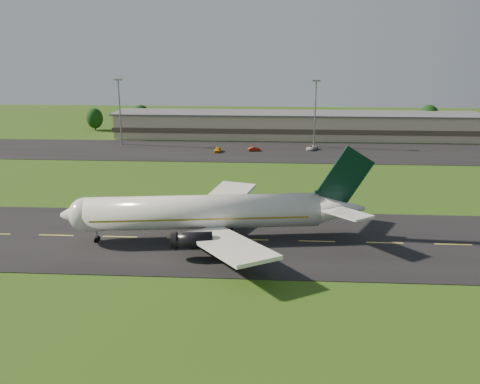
# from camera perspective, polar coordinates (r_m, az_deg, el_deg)

# --- Properties ---
(ground) EXTENTS (360.00, 360.00, 0.00)m
(ground) POSITION_cam_1_polar(r_m,az_deg,el_deg) (89.24, 8.20, -5.28)
(ground) COLOR #234110
(ground) RESTS_ON ground
(taxiway) EXTENTS (220.00, 30.00, 0.10)m
(taxiway) POSITION_cam_1_polar(r_m,az_deg,el_deg) (89.22, 8.20, -5.25)
(taxiway) COLOR black
(taxiway) RESTS_ON ground
(apron) EXTENTS (260.00, 30.00, 0.10)m
(apron) POSITION_cam_1_polar(r_m,az_deg,el_deg) (158.35, 6.26, 4.27)
(apron) COLOR black
(apron) RESTS_ON ground
(airliner) EXTENTS (51.15, 41.80, 15.57)m
(airliner) POSITION_cam_1_polar(r_m,az_deg,el_deg) (88.07, -3.38, -2.20)
(airliner) COLOR white
(airliner) RESTS_ON ground
(terminal) EXTENTS (145.00, 16.00, 8.40)m
(terminal) POSITION_cam_1_polar(r_m,az_deg,el_deg) (181.79, 8.01, 7.00)
(terminal) COLOR #B9AB8D
(terminal) RESTS_ON ground
(light_mast_west) EXTENTS (2.40, 1.20, 20.35)m
(light_mast_west) POSITION_cam_1_polar(r_m,az_deg,el_deg) (170.78, -12.73, 9.15)
(light_mast_west) COLOR gray
(light_mast_west) RESTS_ON ground
(light_mast_centre) EXTENTS (2.40, 1.20, 20.35)m
(light_mast_centre) POSITION_cam_1_polar(r_m,az_deg,el_deg) (164.50, 8.04, 9.13)
(light_mast_centre) COLOR gray
(light_mast_centre) RESTS_ON ground
(tree_line) EXTENTS (191.88, 8.90, 10.70)m
(tree_line) POSITION_cam_1_polar(r_m,az_deg,el_deg) (196.84, 17.71, 7.40)
(tree_line) COLOR black
(tree_line) RESTS_ON ground
(service_vehicle_a) EXTENTS (1.78, 4.17, 1.40)m
(service_vehicle_a) POSITION_cam_1_polar(r_m,az_deg,el_deg) (157.25, -2.42, 4.54)
(service_vehicle_a) COLOR orange
(service_vehicle_a) RESTS_ON apron
(service_vehicle_b) EXTENTS (3.79, 1.93, 1.19)m
(service_vehicle_b) POSITION_cam_1_polar(r_m,az_deg,el_deg) (158.41, 1.52, 4.60)
(service_vehicle_b) COLOR maroon
(service_vehicle_b) RESTS_ON apron
(service_vehicle_c) EXTENTS (4.27, 5.02, 1.28)m
(service_vehicle_c) POSITION_cam_1_polar(r_m,az_deg,el_deg) (161.48, 7.67, 4.70)
(service_vehicle_c) COLOR silver
(service_vehicle_c) RESTS_ON apron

